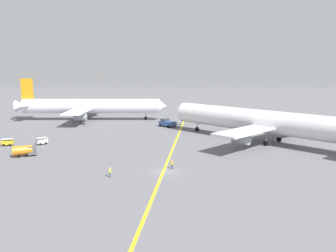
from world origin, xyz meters
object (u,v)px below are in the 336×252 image
Objects in this scene: pushback_tug at (167,123)px; gse_fuel_bowser_stubby at (25,150)px; airliner_at_gate_left at (90,106)px; gse_baggage_cart_trailing at (8,142)px; ground_crew_ramp_agent_by_cones at (110,172)px; gse_baggage_cart_near_cluster at (42,141)px; airliner_being_pushed at (262,122)px; ground_crew_marshaller_foreground at (172,164)px.

pushback_tug is 1.45× the size of gse_fuel_bowser_stubby.
gse_baggage_cart_trailing is (-10.42, -43.29, -4.30)m from airliner_at_gate_left.
airliner_at_gate_left is 31.81× the size of ground_crew_ramp_agent_by_cones.
gse_baggage_cart_trailing is (-8.76, 10.56, -0.47)m from gse_fuel_bowser_stubby.
pushback_tug is at bearing 41.35° from gse_baggage_cart_near_cluster.
pushback_tug is 2.47× the size of gse_baggage_cart_near_cluster.
pushback_tug is at bearing -26.62° from airliner_at_gate_left.
gse_fuel_bowser_stubby is 1.78× the size of gse_baggage_cart_trailing.
airliner_at_gate_left is 65.70m from airliner_being_pushed.
pushback_tug reaches higher than gse_fuel_bowser_stubby.
ground_crew_ramp_agent_by_cones is at bearing -39.91° from gse_baggage_cart_trailing.
gse_baggage_cart_trailing is 45.21m from ground_crew_marshaller_foreground.
pushback_tug is at bearing 80.15° from ground_crew_ramp_agent_by_cones.
gse_baggage_cart_near_cluster is at bearing -93.39° from airliner_at_gate_left.
airliner_at_gate_left is 42.15m from gse_baggage_cart_near_cluster.
pushback_tug is (-24.72, 23.81, -4.10)m from airliner_being_pushed.
gse_fuel_bowser_stubby is 1.70× the size of gse_baggage_cart_near_cluster.
airliner_at_gate_left is 54.01m from gse_fuel_bowser_stubby.
gse_fuel_bowser_stubby is at bearing -164.15° from airliner_being_pushed.
gse_baggage_cart_near_cluster is 38.98m from ground_crew_marshaller_foreground.
ground_crew_marshaller_foreground is 0.98× the size of ground_crew_ramp_agent_by_cones.
airliner_at_gate_left reaches higher than ground_crew_marshaller_foreground.
ground_crew_marshaller_foreground reaches higher than gse_baggage_cart_near_cluster.
gse_baggage_cart_near_cluster is at bearing 147.17° from ground_crew_marshaller_foreground.
airliner_at_gate_left is 7.36× the size of pushback_tug.
ground_crew_marshaller_foreground reaches higher than gse_baggage_cart_trailing.
gse_baggage_cart_trailing is at bearing 129.69° from gse_fuel_bowser_stubby.
ground_crew_ramp_agent_by_cones is at bearing -99.85° from pushback_tug.
gse_fuel_bowser_stubby is 13.73m from gse_baggage_cart_trailing.
gse_fuel_bowser_stubby is (-55.11, -15.65, -4.01)m from airliner_being_pushed.
airliner_being_pushed is (53.45, -38.20, 0.18)m from airliner_at_gate_left.
pushback_tug is 48.62m from ground_crew_marshaller_foreground.
gse_baggage_cart_near_cluster and gse_baggage_cart_trailing have the same top height.
gse_baggage_cart_trailing is 1.67× the size of ground_crew_ramp_agent_by_cones.
gse_baggage_cart_trailing is (-39.15, -28.90, -0.39)m from pushback_tug.
gse_fuel_bowser_stubby is 3.04× the size of ground_crew_marshaller_foreground.
airliner_being_pushed is 57.43m from gse_fuel_bowser_stubby.
ground_crew_ramp_agent_by_cones reaches higher than gse_baggage_cart_near_cluster.
gse_fuel_bowser_stubby is at bearing -86.09° from gse_baggage_cart_near_cluster.
ground_crew_ramp_agent_by_cones is (-34.07, -30.02, -4.43)m from airliner_being_pushed.
airliner_being_pushed reaches higher than gse_fuel_bowser_stubby.
pushback_tug is 2.59× the size of gse_baggage_cart_trailing.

